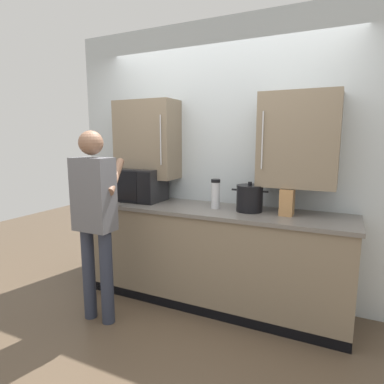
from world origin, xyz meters
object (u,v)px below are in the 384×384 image
(microwave_oven, at_px, (135,184))
(thermos_flask, at_px, (215,194))
(stock_pot, at_px, (250,198))
(person_figure, at_px, (95,211))
(knife_block, at_px, (287,202))

(microwave_oven, bearing_deg, thermos_flask, -1.40)
(stock_pot, bearing_deg, person_figure, -146.68)
(person_figure, bearing_deg, stock_pot, 33.32)
(thermos_flask, bearing_deg, knife_block, 0.96)
(knife_block, distance_m, person_figure, 1.64)
(stock_pot, relative_size, knife_block, 1.08)
(microwave_oven, bearing_deg, person_figure, -81.74)
(knife_block, bearing_deg, microwave_oven, 179.57)
(thermos_flask, bearing_deg, person_figure, -138.02)
(microwave_oven, relative_size, thermos_flask, 2.00)
(thermos_flask, bearing_deg, microwave_oven, 178.60)
(person_figure, bearing_deg, thermos_flask, 41.98)
(thermos_flask, height_order, stock_pot, thermos_flask)
(microwave_oven, height_order, knife_block, microwave_oven)
(thermos_flask, xyz_separation_m, person_figure, (-0.81, -0.73, -0.09))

